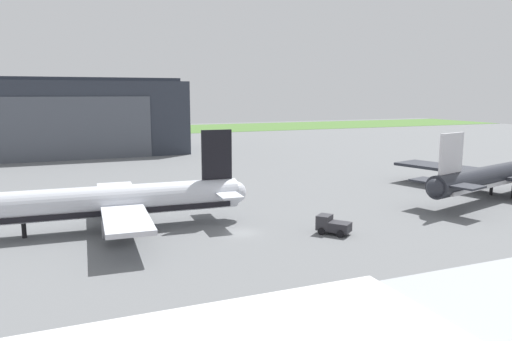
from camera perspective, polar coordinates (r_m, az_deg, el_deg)
ground_plane at (r=63.25m, az=-1.80°, el=-7.28°), size 440.00×440.00×0.00m
grass_field_strip at (r=239.48m, az=-17.21°, el=4.45°), size 440.00×56.00×0.08m
maintenance_hangar at (r=152.56m, az=-26.92°, el=5.45°), size 95.73×29.22×22.30m
airliner_near_left at (r=66.14m, az=-16.27°, el=-3.58°), size 36.15×30.17×12.84m
airliner_near_right at (r=95.47m, az=27.47°, el=-0.30°), size 46.64×41.67×11.95m
fuel_bowser at (r=63.07m, az=8.94°, el=-6.33°), size 4.24×4.59×2.33m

